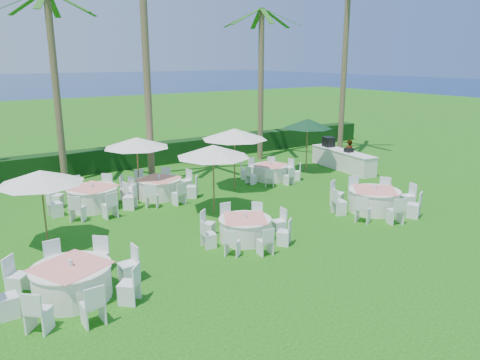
{
  "coord_description": "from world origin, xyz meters",
  "views": [
    {
      "loc": [
        -8.66,
        -12.18,
        5.88
      ],
      "look_at": [
        0.92,
        2.3,
        1.3
      ],
      "focal_mm": 35.0,
      "sensor_mm": 36.0,
      "label": 1
    }
  ],
  "objects_px": {
    "banquet_table_e": "(159,187)",
    "umbrella_b": "(213,151)",
    "banquet_table_a": "(72,281)",
    "banquet_table_d": "(93,197)",
    "umbrella_a": "(40,177)",
    "staff_person": "(348,155)",
    "umbrella_green": "(308,124)",
    "banquet_table_b": "(245,229)",
    "buffet_table": "(342,159)",
    "umbrella_d": "(234,134)",
    "umbrella_c": "(136,143)",
    "banquet_table_c": "(374,200)",
    "banquet_table_f": "(270,172)"
  },
  "relations": [
    {
      "from": "banquet_table_b",
      "to": "umbrella_c",
      "type": "xyz_separation_m",
      "value": [
        -0.93,
        6.93,
        1.93
      ]
    },
    {
      "from": "banquet_table_a",
      "to": "umbrella_green",
      "type": "bearing_deg",
      "value": 26.59
    },
    {
      "from": "banquet_table_f",
      "to": "umbrella_green",
      "type": "distance_m",
      "value": 3.35
    },
    {
      "from": "banquet_table_b",
      "to": "staff_person",
      "type": "bearing_deg",
      "value": 27.17
    },
    {
      "from": "banquet_table_d",
      "to": "umbrella_b",
      "type": "height_order",
      "value": "umbrella_b"
    },
    {
      "from": "banquet_table_f",
      "to": "umbrella_a",
      "type": "height_order",
      "value": "umbrella_a"
    },
    {
      "from": "banquet_table_c",
      "to": "staff_person",
      "type": "xyz_separation_m",
      "value": [
        4.32,
        5.55,
        0.35
      ]
    },
    {
      "from": "banquet_table_d",
      "to": "banquet_table_b",
      "type": "bearing_deg",
      "value": -62.63
    },
    {
      "from": "umbrella_c",
      "to": "banquet_table_a",
      "type": "bearing_deg",
      "value": -122.01
    },
    {
      "from": "banquet_table_c",
      "to": "umbrella_d",
      "type": "relative_size",
      "value": 1.15
    },
    {
      "from": "umbrella_d",
      "to": "staff_person",
      "type": "height_order",
      "value": "umbrella_d"
    },
    {
      "from": "banquet_table_b",
      "to": "banquet_table_f",
      "type": "relative_size",
      "value": 1.03
    },
    {
      "from": "banquet_table_f",
      "to": "banquet_table_d",
      "type": "bearing_deg",
      "value": 178.06
    },
    {
      "from": "banquet_table_d",
      "to": "buffet_table",
      "type": "distance_m",
      "value": 13.26
    },
    {
      "from": "umbrella_green",
      "to": "buffet_table",
      "type": "relative_size",
      "value": 0.63
    },
    {
      "from": "buffet_table",
      "to": "staff_person",
      "type": "bearing_deg",
      "value": -57.04
    },
    {
      "from": "umbrella_a",
      "to": "umbrella_b",
      "type": "distance_m",
      "value": 6.12
    },
    {
      "from": "umbrella_c",
      "to": "umbrella_d",
      "type": "bearing_deg",
      "value": -21.2
    },
    {
      "from": "banquet_table_b",
      "to": "umbrella_b",
      "type": "distance_m",
      "value": 3.65
    },
    {
      "from": "banquet_table_a",
      "to": "buffet_table",
      "type": "distance_m",
      "value": 17.04
    },
    {
      "from": "banquet_table_b",
      "to": "umbrella_a",
      "type": "distance_m",
      "value": 6.63
    },
    {
      "from": "banquet_table_b",
      "to": "banquet_table_d",
      "type": "height_order",
      "value": "banquet_table_d"
    },
    {
      "from": "banquet_table_e",
      "to": "umbrella_green",
      "type": "distance_m",
      "value": 8.62
    },
    {
      "from": "banquet_table_e",
      "to": "staff_person",
      "type": "bearing_deg",
      "value": -4.63
    },
    {
      "from": "banquet_table_b",
      "to": "banquet_table_e",
      "type": "xyz_separation_m",
      "value": [
        -0.33,
        6.11,
        0.03
      ]
    },
    {
      "from": "umbrella_c",
      "to": "umbrella_d",
      "type": "relative_size",
      "value": 0.95
    },
    {
      "from": "umbrella_a",
      "to": "buffet_table",
      "type": "distance_m",
      "value": 15.91
    },
    {
      "from": "umbrella_a",
      "to": "staff_person",
      "type": "distance_m",
      "value": 16.02
    },
    {
      "from": "umbrella_a",
      "to": "banquet_table_a",
      "type": "bearing_deg",
      "value": -92.94
    },
    {
      "from": "umbrella_b",
      "to": "banquet_table_b",
      "type": "bearing_deg",
      "value": -100.6
    },
    {
      "from": "banquet_table_f",
      "to": "buffet_table",
      "type": "height_order",
      "value": "buffet_table"
    },
    {
      "from": "banquet_table_e",
      "to": "banquet_table_f",
      "type": "relative_size",
      "value": 1.12
    },
    {
      "from": "banquet_table_c",
      "to": "umbrella_d",
      "type": "bearing_deg",
      "value": 116.65
    },
    {
      "from": "banquet_table_c",
      "to": "umbrella_b",
      "type": "xyz_separation_m",
      "value": [
        -5.36,
        3.26,
        1.99
      ]
    },
    {
      "from": "umbrella_c",
      "to": "banquet_table_b",
      "type": "bearing_deg",
      "value": -82.36
    },
    {
      "from": "banquet_table_e",
      "to": "umbrella_b",
      "type": "relative_size",
      "value": 1.17
    },
    {
      "from": "umbrella_b",
      "to": "buffet_table",
      "type": "distance_m",
      "value": 10.03
    },
    {
      "from": "umbrella_green",
      "to": "staff_person",
      "type": "xyz_separation_m",
      "value": [
        2.22,
        -0.85,
        -1.75
      ]
    },
    {
      "from": "umbrella_b",
      "to": "banquet_table_a",
      "type": "bearing_deg",
      "value": -149.23
    },
    {
      "from": "banquet_table_f",
      "to": "umbrella_a",
      "type": "distance_m",
      "value": 11.54
    },
    {
      "from": "umbrella_c",
      "to": "banquet_table_d",
      "type": "bearing_deg",
      "value": -160.74
    },
    {
      "from": "banquet_table_c",
      "to": "buffet_table",
      "type": "relative_size",
      "value": 0.77
    },
    {
      "from": "banquet_table_b",
      "to": "umbrella_d",
      "type": "relative_size",
      "value": 1.03
    },
    {
      "from": "banquet_table_a",
      "to": "banquet_table_d",
      "type": "bearing_deg",
      "value": 69.61
    },
    {
      "from": "umbrella_b",
      "to": "umbrella_green",
      "type": "xyz_separation_m",
      "value": [
        7.46,
        3.14,
        0.11
      ]
    },
    {
      "from": "staff_person",
      "to": "umbrella_d",
      "type": "bearing_deg",
      "value": 12.67
    },
    {
      "from": "banquet_table_a",
      "to": "banquet_table_b",
      "type": "height_order",
      "value": "banquet_table_a"
    },
    {
      "from": "banquet_table_a",
      "to": "banquet_table_e",
      "type": "xyz_separation_m",
      "value": [
        5.43,
        6.9,
        -0.02
      ]
    },
    {
      "from": "umbrella_a",
      "to": "banquet_table_c",
      "type": "bearing_deg",
      "value": -16.41
    },
    {
      "from": "banquet_table_e",
      "to": "umbrella_a",
      "type": "relative_size",
      "value": 1.25
    }
  ]
}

